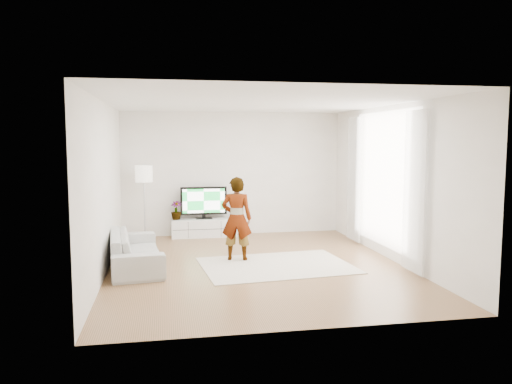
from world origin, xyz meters
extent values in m
plane|color=#9A6A45|center=(0.00, 0.00, 0.00)|extent=(6.00, 6.00, 0.00)
plane|color=white|center=(0.00, 0.00, 2.80)|extent=(6.00, 6.00, 0.00)
cube|color=white|center=(-2.50, 0.00, 1.40)|extent=(0.02, 6.00, 2.80)
cube|color=white|center=(2.50, 0.00, 1.40)|extent=(0.02, 6.00, 2.80)
cube|color=white|center=(0.00, 3.00, 1.40)|extent=(5.00, 0.02, 2.80)
cube|color=white|center=(0.00, -3.00, 1.40)|extent=(5.00, 0.02, 2.80)
cube|color=white|center=(2.48, 0.30, 1.45)|extent=(0.01, 2.60, 2.50)
cube|color=white|center=(2.40, -1.00, 1.35)|extent=(0.04, 0.70, 2.60)
cube|color=white|center=(2.40, 1.60, 1.35)|extent=(0.04, 0.70, 2.60)
cube|color=white|center=(-0.69, 2.77, 0.20)|extent=(1.45, 0.41, 0.41)
cube|color=black|center=(-0.69, 2.56, 0.20)|extent=(1.41, 0.00, 0.01)
cube|color=black|center=(-1.05, 2.56, 0.20)|extent=(0.01, 0.00, 0.36)
cube|color=black|center=(-0.33, 2.56, 0.20)|extent=(0.01, 0.00, 0.36)
cube|color=black|center=(-0.69, 2.79, 0.42)|extent=(0.37, 0.20, 0.02)
cube|color=black|center=(-0.69, 2.79, 0.46)|extent=(0.07, 0.05, 0.07)
cube|color=black|center=(-0.69, 2.79, 0.81)|extent=(1.03, 0.06, 0.63)
cube|color=green|center=(-0.69, 2.76, 0.81)|extent=(0.94, 0.01, 0.54)
cube|color=white|center=(-0.06, 2.77, 0.52)|extent=(0.07, 0.16, 0.22)
cube|color=#4CB2FF|center=(-0.06, 2.68, 0.54)|extent=(0.01, 0.00, 0.12)
imported|color=#3F7238|center=(-1.31, 2.77, 0.61)|extent=(0.26, 0.26, 0.41)
cube|color=beige|center=(0.35, -0.07, 0.01)|extent=(2.70, 2.06, 0.01)
imported|color=#334772|center=(-0.27, 0.45, 0.77)|extent=(0.62, 0.47, 1.51)
imported|color=beige|center=(-2.05, 0.27, 0.30)|extent=(1.03, 2.16, 0.61)
cylinder|color=silver|center=(-1.98, 2.58, 0.01)|extent=(0.28, 0.28, 0.02)
cylinder|color=silver|center=(-1.98, 2.58, 0.65)|extent=(0.04, 0.04, 1.26)
cylinder|color=white|center=(-1.98, 2.58, 1.46)|extent=(0.36, 0.36, 0.35)
camera|label=1|loc=(-1.51, -8.34, 2.18)|focal=35.00mm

